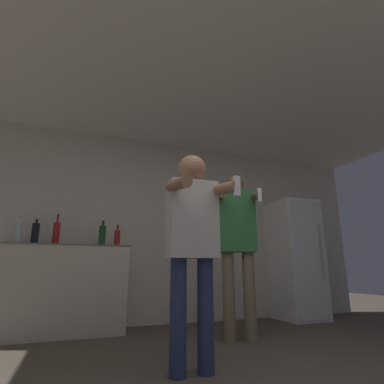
% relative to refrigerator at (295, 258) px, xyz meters
% --- Properties ---
extents(wall_back, '(7.00, 0.06, 2.55)m').
position_rel_refrigerator_xyz_m(wall_back, '(-2.17, 0.35, 0.41)').
color(wall_back, beige).
rests_on(wall_back, ground_plane).
extents(ceiling_slab, '(7.00, 3.30, 0.05)m').
position_rel_refrigerator_xyz_m(ceiling_slab, '(-2.17, -1.07, 1.71)').
color(ceiling_slab, silver).
rests_on(ceiling_slab, wall_back).
extents(refrigerator, '(0.62, 0.67, 1.73)m').
position_rel_refrigerator_xyz_m(refrigerator, '(0.00, 0.00, 0.00)').
color(refrigerator, white).
rests_on(refrigerator, ground_plane).
extents(counter, '(1.41, 0.55, 0.98)m').
position_rel_refrigerator_xyz_m(counter, '(-3.21, 0.06, -0.37)').
color(counter, '#BCB29E').
rests_on(counter, ground_plane).
extents(bottle_short_whiskey, '(0.08, 0.08, 0.34)m').
position_rel_refrigerator_xyz_m(bottle_short_whiskey, '(-2.83, 0.06, 0.25)').
color(bottle_short_whiskey, '#194723').
rests_on(bottle_short_whiskey, counter).
extents(bottle_dark_rum, '(0.08, 0.08, 0.31)m').
position_rel_refrigerator_xyz_m(bottle_dark_rum, '(-3.57, 0.06, 0.24)').
color(bottle_dark_rum, black).
rests_on(bottle_dark_rum, counter).
extents(bottle_clear_vodka, '(0.08, 0.08, 0.36)m').
position_rel_refrigerator_xyz_m(bottle_clear_vodka, '(-3.35, 0.06, 0.25)').
color(bottle_clear_vodka, maroon).
rests_on(bottle_clear_vodka, counter).
extents(bottle_amber_bourbon, '(0.07, 0.07, 0.27)m').
position_rel_refrigerator_xyz_m(bottle_amber_bourbon, '(-2.65, 0.06, 0.22)').
color(bottle_amber_bourbon, maroon).
rests_on(bottle_amber_bourbon, counter).
extents(bottle_brown_liquor, '(0.07, 0.07, 0.31)m').
position_rel_refrigerator_xyz_m(bottle_brown_liquor, '(-3.74, 0.06, 0.25)').
color(bottle_brown_liquor, silver).
rests_on(bottle_brown_liquor, counter).
extents(person_woman_foreground, '(0.45, 0.55, 1.61)m').
position_rel_refrigerator_xyz_m(person_woman_foreground, '(-2.29, -1.65, 0.11)').
color(person_woman_foreground, navy).
rests_on(person_woman_foreground, ground_plane).
extents(person_man_side, '(0.53, 0.52, 1.76)m').
position_rel_refrigerator_xyz_m(person_man_side, '(-1.49, -0.90, 0.17)').
color(person_man_side, '#75664C').
rests_on(person_man_side, ground_plane).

